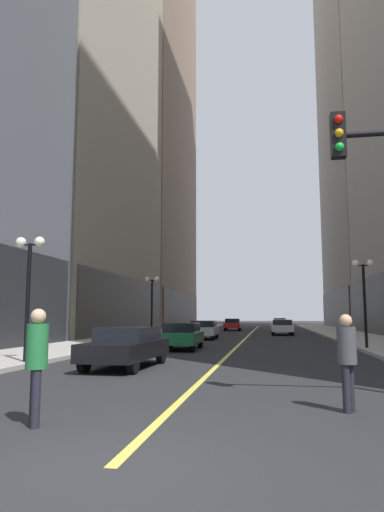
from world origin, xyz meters
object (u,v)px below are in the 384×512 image
at_px(pedestrian_in_green_parka, 37,357).
at_px(car_green, 181,335).
at_px(car_white, 282,327).
at_px(pedestrian_with_orange_bag, 347,354).
at_px(car_black, 127,345).
at_px(car_red, 233,324).
at_px(car_grey, 280,323).
at_px(street_lamp_left_far, 152,293).
at_px(car_silver, 204,329).
at_px(street_lamp_left_near, 29,270).
at_px(street_lamp_right_mid, 364,283).

bearing_deg(pedestrian_in_green_parka, car_green, 92.75).
height_order(car_white, pedestrian_with_orange_bag, pedestrian_with_orange_bag).
bearing_deg(car_white, car_black, -102.07).
distance_m(car_red, pedestrian_in_green_parka, 45.78).
bearing_deg(car_green, car_red, 89.52).
height_order(car_grey, street_lamp_left_far, street_lamp_left_far).
relative_size(car_white, pedestrian_in_green_parka, 2.55).
distance_m(car_black, car_red, 37.67).
distance_m(car_black, car_silver, 18.45).
bearing_deg(car_black, street_lamp_left_near, -177.46).
bearing_deg(car_black, car_silver, 90.11).
distance_m(car_silver, car_grey, 29.46).
xyz_separation_m(car_red, pedestrian_with_orange_bag, (5.51, -43.83, 0.29)).
bearing_deg(car_black, car_green, 88.01).
bearing_deg(car_red, street_lamp_left_near, -96.12).
bearing_deg(car_black, street_lamp_right_mid, 43.57).
xyz_separation_m(car_black, pedestrian_with_orange_bag, (6.04, -6.16, 0.29)).
bearing_deg(car_green, car_black, -91.99).
xyz_separation_m(car_white, street_lamp_left_far, (-9.23, -9.72, 2.54)).
bearing_deg(street_lamp_right_mid, car_red, 106.86).
relative_size(car_green, pedestrian_in_green_parka, 2.30).
distance_m(car_green, pedestrian_with_orange_bag, 15.44).
bearing_deg(street_lamp_right_mid, street_lamp_left_near, -144.95).
height_order(car_green, street_lamp_left_far, street_lamp_left_far).
relative_size(car_grey, street_lamp_left_far, 1.02).
bearing_deg(car_grey, pedestrian_with_orange_bag, -89.92).
height_order(pedestrian_with_orange_bag, pedestrian_in_green_parka, pedestrian_in_green_parka).
relative_size(car_black, pedestrian_with_orange_bag, 2.60).
distance_m(car_green, street_lamp_left_near, 9.49).
height_order(car_silver, car_white, same).
distance_m(car_white, car_grey, 20.60).
bearing_deg(street_lamp_left_far, car_black, -78.26).
distance_m(street_lamp_left_near, street_lamp_right_mid, 15.63).
bearing_deg(street_lamp_left_far, car_grey, 72.62).
xyz_separation_m(car_white, pedestrian_in_green_parka, (-4.64, -34.79, 0.35)).
bearing_deg(car_grey, car_silver, -101.76).
height_order(car_black, pedestrian_in_green_parka, pedestrian_in_green_parka).
xyz_separation_m(car_grey, street_lamp_left_far, (-9.49, -30.32, 2.54)).
relative_size(car_red, pedestrian_with_orange_bag, 2.71).
height_order(car_silver, street_lamp_right_mid, street_lamp_right_mid).
bearing_deg(street_lamp_left_near, street_lamp_right_mid, 35.05).
relative_size(car_grey, street_lamp_right_mid, 1.02).
height_order(car_black, car_white, same).
xyz_separation_m(car_black, car_white, (5.71, 26.69, 0.00)).
relative_size(car_green, street_lamp_right_mid, 0.94).
bearing_deg(pedestrian_with_orange_bag, car_silver, 103.88).
height_order(car_black, car_green, same).
distance_m(car_black, car_grey, 47.66).
height_order(car_grey, pedestrian_in_green_parka, pedestrian_in_green_parka).
xyz_separation_m(street_lamp_left_near, street_lamp_right_mid, (12.80, 8.98, 0.00)).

